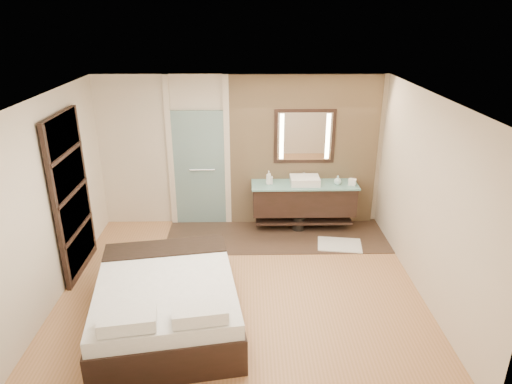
{
  "coord_description": "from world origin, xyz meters",
  "views": [
    {
      "loc": [
        0.1,
        -5.51,
        3.69
      ],
      "look_at": [
        0.22,
        0.6,
        1.24
      ],
      "focal_mm": 32.0,
      "sensor_mm": 36.0,
      "label": 1
    }
  ],
  "objects_px": {
    "vanity": "(304,199)",
    "waste_bin": "(298,223)",
    "mirror_unit": "(305,136)",
    "bed": "(167,302)"
  },
  "relations": [
    {
      "from": "vanity",
      "to": "waste_bin",
      "type": "distance_m",
      "value": 0.46
    },
    {
      "from": "vanity",
      "to": "mirror_unit",
      "type": "height_order",
      "value": "mirror_unit"
    },
    {
      "from": "bed",
      "to": "waste_bin",
      "type": "bearing_deg",
      "value": 44.79
    },
    {
      "from": "mirror_unit",
      "to": "bed",
      "type": "relative_size",
      "value": 0.45
    },
    {
      "from": "vanity",
      "to": "bed",
      "type": "distance_m",
      "value": 3.36
    },
    {
      "from": "mirror_unit",
      "to": "vanity",
      "type": "bearing_deg",
      "value": -90.0
    },
    {
      "from": "waste_bin",
      "to": "mirror_unit",
      "type": "bearing_deg",
      "value": 73.69
    },
    {
      "from": "vanity",
      "to": "bed",
      "type": "bearing_deg",
      "value": -126.68
    },
    {
      "from": "vanity",
      "to": "waste_bin",
      "type": "relative_size",
      "value": 6.85
    },
    {
      "from": "vanity",
      "to": "waste_bin",
      "type": "height_order",
      "value": "vanity"
    }
  ]
}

